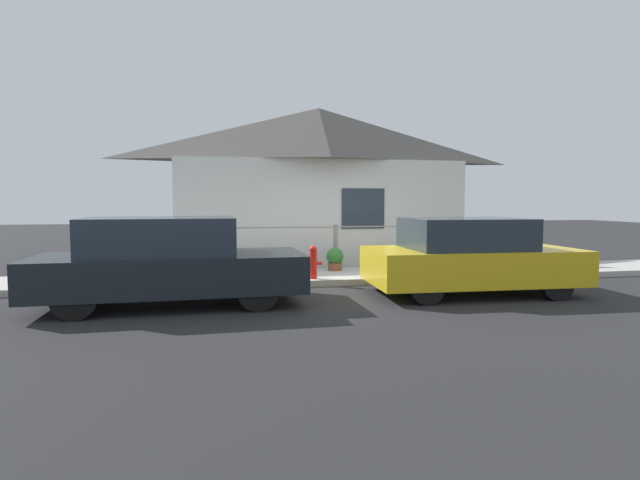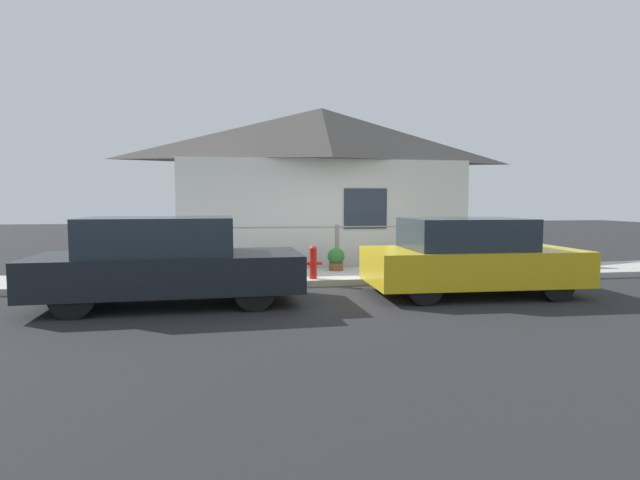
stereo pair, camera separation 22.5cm
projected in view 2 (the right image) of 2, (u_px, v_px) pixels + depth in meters
The scene contains 9 objects.
ground_plane at pixel (354, 286), 9.89m from camera, with size 60.00×60.00×0.00m, color #262628.
sidewalk at pixel (344, 276), 10.75m from camera, with size 24.00×1.77×0.13m.
house at pixel (322, 142), 13.13m from camera, with size 7.73×2.23×4.13m.
fence at pixel (337, 244), 11.42m from camera, with size 4.90×0.10×1.01m.
car_left at pixel (167, 262), 8.03m from camera, with size 4.22×1.81×1.42m.
car_right at pixel (469, 257), 8.93m from camera, with size 3.78×1.92×1.38m.
fire_hydrant at pixel (313, 261), 9.97m from camera, with size 0.36×0.16×0.67m.
potted_plant_near_hydrant at pixel (336, 259), 11.16m from camera, with size 0.38×0.38×0.51m.
potted_plant_by_fence at pixel (177, 263), 10.47m from camera, with size 0.35×0.35×0.46m.
Camera 2 is at (-2.34, -9.53, 1.68)m, focal length 28.00 mm.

